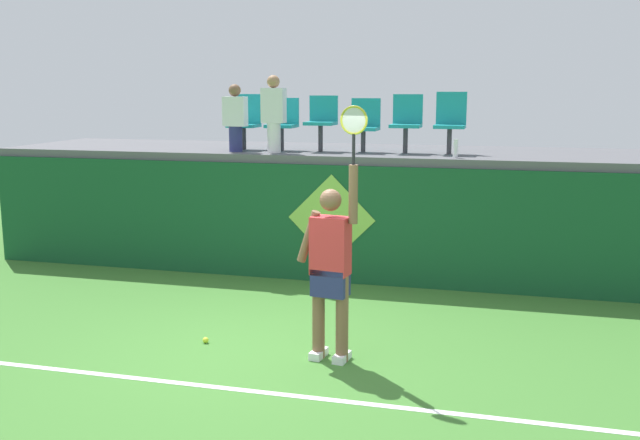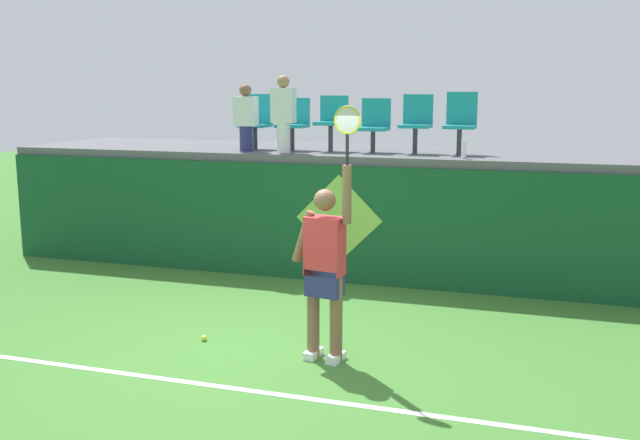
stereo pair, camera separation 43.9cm
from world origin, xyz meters
name	(u,v)px [view 2 (the right image)]	position (x,y,z in m)	size (l,w,h in m)	color
ground_plane	(255,354)	(0.00, 0.00, 0.00)	(40.00, 40.00, 0.00)	#3D752D
court_back_wall	(339,223)	(0.00, 3.12, 0.85)	(10.95, 0.20, 1.69)	#144C28
spectator_platform	(360,153)	(0.00, 4.30, 1.75)	(10.95, 2.46, 0.12)	#56565B
court_baseline_stripe	(218,386)	(0.00, -0.88, 0.00)	(9.85, 0.08, 0.01)	white
tennis_player	(325,265)	(0.75, 0.09, 1.00)	(0.75, 0.31, 2.60)	white
tennis_ball	(204,338)	(-0.70, 0.21, 0.03)	(0.07, 0.07, 0.07)	#D1E533
water_bottle	(464,149)	(1.72, 3.31, 1.94)	(0.07, 0.07, 0.26)	white
stadium_chair_0	(257,119)	(-1.57, 3.91, 2.28)	(0.44, 0.42, 0.86)	#38383D
stadium_chair_1	(294,121)	(-0.96, 3.90, 2.26)	(0.44, 0.42, 0.80)	#38383D
stadium_chair_2	(332,119)	(-0.34, 3.90, 2.30)	(0.44, 0.42, 0.84)	#38383D
stadium_chair_3	(374,123)	(0.32, 3.90, 2.24)	(0.44, 0.42, 0.80)	#38383D
stadium_chair_4	(416,121)	(0.95, 3.90, 2.29)	(0.44, 0.42, 0.86)	#38383D
stadium_chair_5	(461,120)	(1.59, 3.91, 2.30)	(0.44, 0.42, 0.90)	#38383D
spectator_0	(283,112)	(-0.96, 3.45, 2.40)	(0.34, 0.20, 1.14)	white
spectator_1	(246,117)	(-1.57, 3.48, 2.33)	(0.34, 0.20, 1.01)	navy
wall_signage_mount	(339,282)	(0.03, 3.01, 0.00)	(1.27, 0.01, 1.57)	#144C28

